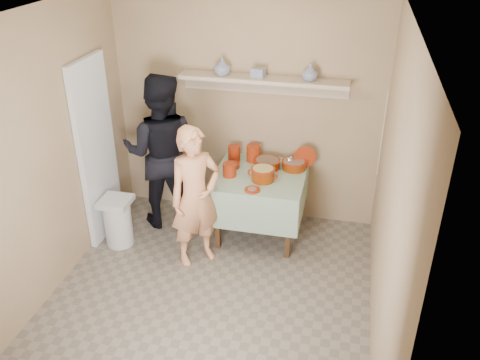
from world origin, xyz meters
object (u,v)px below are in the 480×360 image
(person_helper, at_px, (162,152))
(person_cook, at_px, (196,197))
(cazuela_rice, at_px, (263,173))
(serving_table, at_px, (260,184))
(trash_bin, at_px, (118,221))

(person_helper, bearing_deg, person_cook, 123.49)
(person_helper, xyz_separation_m, cazuela_rice, (1.18, -0.16, -0.05))
(person_helper, height_order, serving_table, person_helper)
(serving_table, height_order, trash_bin, serving_table)
(cazuela_rice, distance_m, trash_bin, 1.66)
(serving_table, relative_size, trash_bin, 1.74)
(serving_table, bearing_deg, person_cook, -131.05)
(person_cook, height_order, cazuela_rice, person_cook)
(person_helper, relative_size, serving_table, 1.84)
(person_helper, distance_m, cazuela_rice, 1.19)
(serving_table, height_order, cazuela_rice, cazuela_rice)
(person_cook, distance_m, trash_bin, 1.04)
(cazuela_rice, xyz_separation_m, trash_bin, (-1.51, -0.40, -0.56))
(person_cook, relative_size, person_helper, 0.84)
(person_helper, bearing_deg, trash_bin, 49.69)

